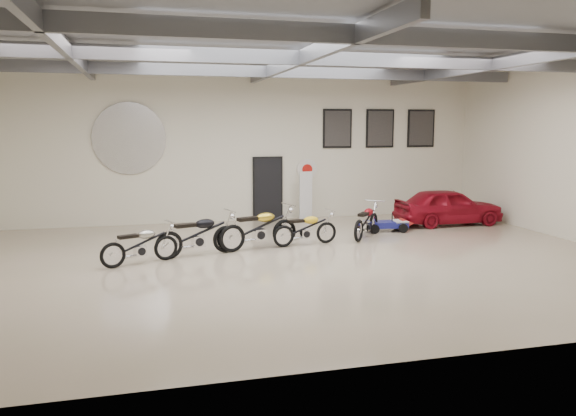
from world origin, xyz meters
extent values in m
cube|color=tan|center=(0.00, 0.00, 0.00)|extent=(16.00, 12.00, 0.01)
cube|color=slate|center=(0.00, 0.00, 5.00)|extent=(16.00, 12.00, 0.01)
cube|color=silver|center=(0.00, 6.00, 2.50)|extent=(16.00, 0.02, 5.00)
cube|color=black|center=(0.50, 5.95, 1.05)|extent=(0.92, 0.08, 2.10)
imported|color=maroon|center=(6.00, 3.51, 0.60)|extent=(1.43, 3.51, 1.19)
camera|label=1|loc=(-3.57, -12.71, 3.25)|focal=35.00mm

